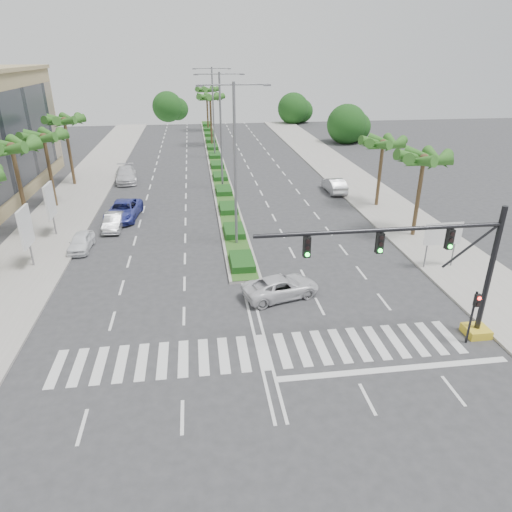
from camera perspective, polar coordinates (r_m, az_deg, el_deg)
The scene contains 26 objects.
ground at distance 23.51m, azimuth 0.91°, elevation -11.90°, with size 160.00×160.00×0.00m, color #333335.
footpath_right at distance 44.96m, azimuth 16.53°, elevation 5.35°, with size 6.00×120.00×0.15m, color gray.
footpath_left at distance 42.94m, azimuth -23.93°, elevation 3.36°, with size 6.00×120.00×0.15m, color gray.
median at distance 65.30m, azimuth -5.10°, elevation 11.97°, with size 2.20×75.00×0.20m, color gray.
median_grass at distance 65.28m, azimuth -5.11°, elevation 12.07°, with size 1.80×75.00×0.04m, color #22531C.
signal_gantry at distance 24.68m, azimuth 22.80°, elevation -2.75°, with size 12.60×1.20×7.20m.
pedestrian_signal at distance 25.49m, azimuth 25.62°, elevation -6.03°, with size 0.28×0.36×3.00m.
direction_sign at distance 33.40m, azimuth 22.31°, elevation 2.37°, with size 2.70×0.11×3.40m.
billboard_near at distance 34.64m, azimuth -26.84°, elevation 3.20°, with size 0.18×2.10×4.35m.
billboard_far at distance 40.06m, azimuth -24.36°, elevation 6.27°, with size 0.18×2.10×4.35m.
palm_left_mid at distance 39.78m, azimuth -28.19°, elevation 11.62°, with size 4.57×4.68×7.95m.
palm_left_far at distance 47.36m, azimuth -24.98°, elevation 13.10°, with size 4.57×4.68×7.35m.
palm_left_end at distance 54.93m, azimuth -22.81°, elevation 15.14°, with size 4.57×4.68×7.75m.
palm_right_near at distance 37.89m, azimuth 20.22°, elevation 11.11°, with size 4.57×4.68×7.05m.
palm_right_far at distance 45.04m, azimuth 15.58°, elevation 13.21°, with size 4.57×4.68×6.75m.
palm_median_a at distance 74.13m, azimuth -5.75°, elevation 18.94°, with size 4.57×4.68×8.05m.
palm_median_b at distance 89.07m, azimuth -6.19°, elevation 19.79°, with size 4.57×4.68×8.05m.
streetlight_near at distance 33.65m, azimuth -2.64°, elevation 12.10°, with size 5.10×0.25×12.00m.
streetlight_mid at distance 49.36m, azimuth -4.43°, elevation 15.94°, with size 5.10×0.25×12.00m.
streetlight_far at distance 65.22m, azimuth -5.38°, elevation 17.92°, with size 5.10×0.25×12.00m.
car_parked_a at distance 37.10m, azimuth -21.03°, elevation 1.65°, with size 1.50×3.73×1.27m, color white.
car_parked_b at distance 40.61m, azimuth -17.35°, elevation 4.14°, with size 1.41×4.05×1.34m, color #B5B5BA.
car_parked_c at distance 42.94m, azimuth -16.24°, elevation 5.51°, with size 2.59×5.61×1.56m, color #323B9A.
car_parked_d at distance 55.66m, azimuth -15.95°, elevation 9.75°, with size 2.29×5.63×1.63m, color silver.
car_crossing at distance 28.06m, azimuth 3.14°, elevation -3.87°, with size 2.20×4.77×1.33m, color silver.
car_right at distance 50.07m, azimuth 9.76°, elevation 8.73°, with size 1.63×4.69×1.54m, color #A5A5AA.
Camera 1 is at (-2.91, -18.77, 13.86)m, focal length 32.00 mm.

